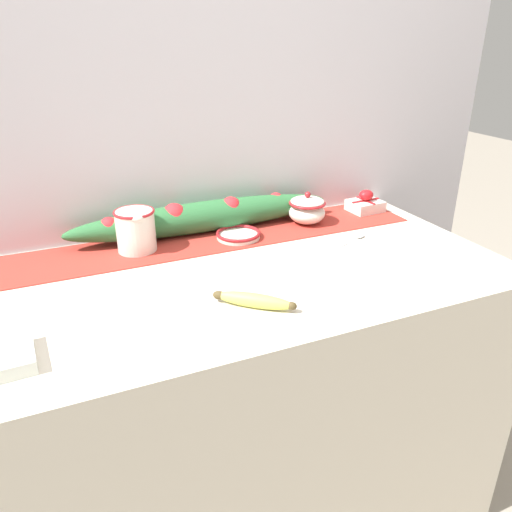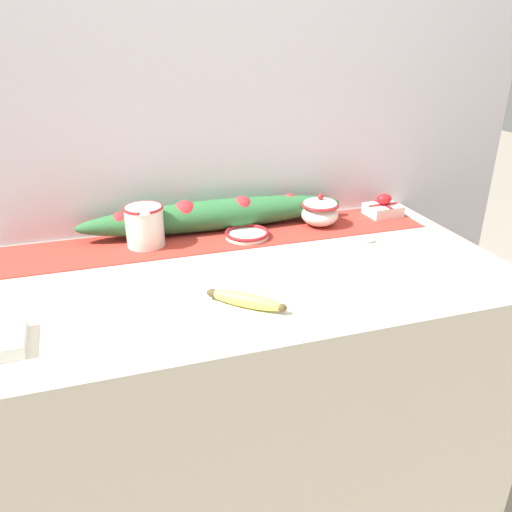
% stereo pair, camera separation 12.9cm
% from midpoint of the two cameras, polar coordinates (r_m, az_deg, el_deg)
% --- Properties ---
extents(ground_plane, '(12.00, 12.00, 0.00)m').
position_cam_midpoint_polar(ground_plane, '(1.89, -3.35, -26.64)').
color(ground_plane, gray).
extents(countertop, '(1.42, 0.73, 0.89)m').
position_cam_midpoint_polar(countertop, '(1.57, -3.76, -16.39)').
color(countertop, beige).
rests_on(countertop, ground_plane).
extents(back_wall, '(2.22, 0.04, 2.40)m').
position_cam_midpoint_polar(back_wall, '(1.59, -9.54, 14.31)').
color(back_wall, silver).
rests_on(back_wall, ground_plane).
extents(table_runner, '(1.30, 0.23, 0.00)m').
position_cam_midpoint_polar(table_runner, '(1.54, -7.35, 1.97)').
color(table_runner, '#B23328').
rests_on(table_runner, countertop).
extents(cream_pitcher, '(0.12, 0.14, 0.12)m').
position_cam_midpoint_polar(cream_pitcher, '(1.47, -16.06, 2.93)').
color(cream_pitcher, white).
rests_on(cream_pitcher, countertop).
extents(sugar_bowl, '(0.12, 0.12, 0.11)m').
position_cam_midpoint_polar(sugar_bowl, '(1.64, 3.62, 5.29)').
color(sugar_bowl, white).
rests_on(sugar_bowl, countertop).
extents(small_dish, '(0.14, 0.14, 0.02)m').
position_cam_midpoint_polar(small_dish, '(1.53, -4.45, 2.40)').
color(small_dish, white).
rests_on(small_dish, countertop).
extents(banana, '(0.17, 0.15, 0.03)m').
position_cam_midpoint_polar(banana, '(1.15, -3.46, -5.17)').
color(banana, '#CCD156').
rests_on(banana, countertop).
extents(spoon, '(0.15, 0.07, 0.01)m').
position_cam_midpoint_polar(spoon, '(1.55, 9.24, 2.09)').
color(spoon, silver).
rests_on(spoon, countertop).
extents(gift_box, '(0.12, 0.10, 0.08)m').
position_cam_midpoint_polar(gift_box, '(1.78, 10.39, 5.85)').
color(gift_box, silver).
rests_on(gift_box, countertop).
extents(poinsettia_garland, '(0.86, 0.11, 0.10)m').
position_cam_midpoint_polar(poinsettia_garland, '(1.58, -8.29, 4.49)').
color(poinsettia_garland, '#2D6B38').
rests_on(poinsettia_garland, countertop).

